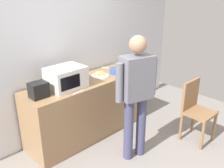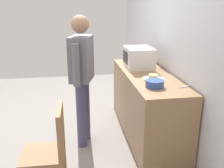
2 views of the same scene
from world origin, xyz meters
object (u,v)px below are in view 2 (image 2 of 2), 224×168
object	(u,v)px
spoon_utensil	(123,68)
fork_utensil	(185,87)
salad_bowl	(155,83)
wooden_chair	(51,149)
person_standing	(82,72)
microwave	(139,58)
sandwich_plate	(153,78)
toaster	(131,55)

from	to	relation	value
spoon_utensil	fork_utensil	bearing A→B (deg)	28.77
spoon_utensil	salad_bowl	bearing A→B (deg)	11.74
wooden_chair	salad_bowl	bearing A→B (deg)	113.80
fork_utensil	person_standing	size ratio (longest dim) A/B	0.10
microwave	sandwich_plate	bearing A→B (deg)	2.00
sandwich_plate	salad_bowl	bearing A→B (deg)	-15.00
toaster	microwave	bearing A→B (deg)	1.41
salad_bowl	toaster	xyz separation A→B (m)	(-1.36, 0.04, 0.06)
salad_bowl	spoon_utensil	world-z (taller)	salad_bowl
salad_bowl	fork_utensil	bearing A→B (deg)	79.52
microwave	spoon_utensil	xyz separation A→B (m)	(0.03, -0.24, -0.15)
salad_bowl	spoon_utensil	bearing A→B (deg)	-168.26
wooden_chair	person_standing	bearing A→B (deg)	160.21
fork_utensil	person_standing	world-z (taller)	person_standing
wooden_chair	fork_utensil	bearing A→B (deg)	106.60
sandwich_plate	toaster	world-z (taller)	toaster
fork_utensil	spoon_utensil	world-z (taller)	same
spoon_utensil	person_standing	world-z (taller)	person_standing
microwave	sandwich_plate	world-z (taller)	microwave
fork_utensil	microwave	bearing A→B (deg)	-163.71
sandwich_plate	person_standing	size ratio (longest dim) A/B	0.16
microwave	person_standing	distance (m)	0.99
spoon_utensil	microwave	bearing A→B (deg)	96.15
salad_bowl	toaster	bearing A→B (deg)	178.20
wooden_chair	spoon_utensil	bearing A→B (deg)	145.51
spoon_utensil	toaster	bearing A→B (deg)	152.99
spoon_utensil	wooden_chair	bearing A→B (deg)	-34.49
microwave	fork_utensil	xyz separation A→B (m)	(1.00, 0.29, -0.15)
sandwich_plate	salad_bowl	size ratio (longest dim) A/B	1.27
toaster	wooden_chair	bearing A→B (deg)	-32.78
toaster	fork_utensil	bearing A→B (deg)	11.96
person_standing	wooden_chair	bearing A→B (deg)	-19.79
microwave	fork_utensil	world-z (taller)	microwave
microwave	person_standing	world-z (taller)	person_standing
spoon_utensil	person_standing	size ratio (longest dim) A/B	0.10
fork_utensil	wooden_chair	world-z (taller)	wooden_chair
salad_bowl	wooden_chair	xyz separation A→B (m)	(0.51, -1.17, -0.43)
microwave	toaster	distance (m)	0.43
fork_utensil	wooden_chair	size ratio (longest dim) A/B	0.18
sandwich_plate	toaster	bearing A→B (deg)	-178.24
sandwich_plate	spoon_utensil	size ratio (longest dim) A/B	1.60
toaster	person_standing	world-z (taller)	person_standing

